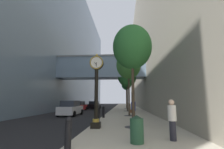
% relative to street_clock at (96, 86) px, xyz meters
% --- Properties ---
extents(ground_plane, '(110.00, 110.00, 0.00)m').
position_rel_street_clock_xyz_m(ground_plane, '(-0.51, 20.11, -2.59)').
color(ground_plane, black).
rests_on(ground_plane, ground).
extents(sidewalk_right, '(5.55, 80.00, 0.14)m').
position_rel_street_clock_xyz_m(sidewalk_right, '(2.26, 23.11, -2.52)').
color(sidewalk_right, '#BCB29E').
rests_on(sidewalk_right, ground).
extents(building_block_left, '(23.00, 80.00, 29.63)m').
position_rel_street_clock_xyz_m(building_block_left, '(-13.09, 23.06, 12.16)').
color(building_block_left, slate).
rests_on(building_block_left, ground).
extents(building_block_right, '(9.00, 80.00, 26.32)m').
position_rel_street_clock_xyz_m(building_block_right, '(9.53, 23.11, 10.56)').
color(building_block_right, '#A89E89').
rests_on(building_block_right, ground).
extents(street_clock, '(0.84, 0.55, 4.47)m').
position_rel_street_clock_xyz_m(street_clock, '(0.00, 0.00, 0.00)').
color(street_clock, black).
rests_on(street_clock, sidewalk_right).
extents(bollard_nearest, '(0.24, 0.24, 1.07)m').
position_rel_street_clock_xyz_m(bollard_nearest, '(-0.24, -4.17, -1.90)').
color(bollard_nearest, black).
rests_on(bollard_nearest, sidewalk_right).
extents(bollard_third, '(0.24, 0.24, 1.07)m').
position_rel_street_clock_xyz_m(bollard_third, '(-0.24, 2.47, -1.90)').
color(bollard_third, black).
rests_on(bollard_third, sidewalk_right).
extents(bollard_fourth, '(0.24, 0.24, 1.07)m').
position_rel_street_clock_xyz_m(bollard_fourth, '(-0.24, 5.80, -1.90)').
color(bollard_fourth, black).
rests_on(bollard_fourth, sidewalk_right).
extents(street_tree_near, '(2.52, 2.52, 6.49)m').
position_rel_street_clock_xyz_m(street_tree_near, '(2.24, 0.48, 2.56)').
color(street_tree_near, '#333335').
rests_on(street_tree_near, sidewalk_right).
extents(street_tree_mid_near, '(2.69, 2.69, 7.00)m').
position_rel_street_clock_xyz_m(street_tree_mid_near, '(2.24, 7.95, 2.98)').
color(street_tree_mid_near, '#333335').
rests_on(street_tree_mid_near, sidewalk_right).
extents(street_tree_mid_far, '(2.96, 2.96, 7.08)m').
position_rel_street_clock_xyz_m(street_tree_mid_far, '(2.24, 15.41, 2.90)').
color(street_tree_mid_far, '#333335').
rests_on(street_tree_mid_far, sidewalk_right).
extents(street_tree_far, '(1.92, 1.92, 5.82)m').
position_rel_street_clock_xyz_m(street_tree_far, '(2.24, 22.88, 2.21)').
color(street_tree_far, '#333335').
rests_on(street_tree_far, sidewalk_right).
extents(trash_bin, '(0.53, 0.53, 1.05)m').
position_rel_street_clock_xyz_m(trash_bin, '(2.13, -3.25, -1.92)').
color(trash_bin, '#234C33').
rests_on(trash_bin, sidewalk_right).
extents(pedestrian_walking, '(0.52, 0.50, 1.75)m').
position_rel_street_clock_xyz_m(pedestrian_walking, '(2.39, 3.08, -1.53)').
color(pedestrian_walking, '#23232D').
rests_on(pedestrian_walking, sidewalk_right).
extents(pedestrian_by_clock, '(0.46, 0.46, 1.65)m').
position_rel_street_clock_xyz_m(pedestrian_by_clock, '(3.63, -2.74, -1.59)').
color(pedestrian_by_clock, '#23232D').
rests_on(pedestrian_by_clock, sidewalk_right).
extents(car_red_near, '(2.17, 4.16, 1.59)m').
position_rel_street_clock_xyz_m(car_red_near, '(-5.85, 17.41, -1.82)').
color(car_red_near, '#AD191E').
rests_on(car_red_near, ground).
extents(car_black_mid, '(2.24, 4.65, 1.56)m').
position_rel_street_clock_xyz_m(car_black_mid, '(-4.34, 23.99, -1.83)').
color(car_black_mid, black).
rests_on(car_black_mid, ground).
extents(car_white_far, '(2.01, 4.40, 1.71)m').
position_rel_street_clock_xyz_m(car_white_far, '(-4.42, 8.95, -1.77)').
color(car_white_far, silver).
rests_on(car_white_far, ground).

